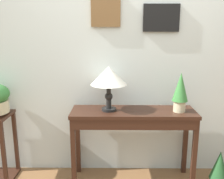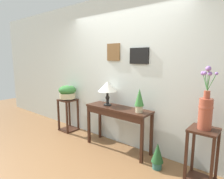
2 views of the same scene
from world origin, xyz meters
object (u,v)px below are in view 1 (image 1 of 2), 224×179
potted_plant_on_console (180,91)px  potted_plant_floor (219,169)px  table_lamp (109,77)px  console_table (133,122)px

potted_plant_on_console → potted_plant_floor: 0.88m
potted_plant_floor → table_lamp: bearing=172.5°
potted_plant_on_console → potted_plant_floor: size_ratio=0.95×
console_table → table_lamp: 0.52m
console_table → potted_plant_on_console: potted_plant_on_console is taller
potted_plant_floor → potted_plant_on_console: bearing=163.9°
table_lamp → potted_plant_floor: table_lamp is taller
console_table → potted_plant_on_console: size_ratio=3.19×
console_table → table_lamp: table_lamp is taller
potted_plant_on_console → potted_plant_floor: bearing=-16.1°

